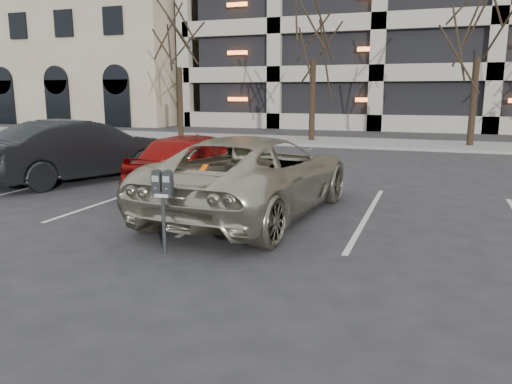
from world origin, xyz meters
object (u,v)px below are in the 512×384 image
at_px(parking_meter, 163,191).
at_px(car_dark, 81,150).
at_px(tree_b, 314,7).
at_px(suv_silver, 254,175).
at_px(tree_a, 178,22).
at_px(car_red, 194,161).

relative_size(parking_meter, car_dark, 0.25).
height_order(tree_b, suv_silver, tree_b).
relative_size(tree_a, suv_silver, 1.38).
bearing_deg(tree_b, car_dark, -105.72).
bearing_deg(car_dark, parking_meter, 159.62).
distance_m(parking_meter, car_red, 4.96).
relative_size(tree_a, tree_b, 0.94).
relative_size(parking_meter, suv_silver, 0.22).
bearing_deg(tree_a, suv_silver, -57.11).
distance_m(tree_b, suv_silver, 15.44).
relative_size(parking_meter, car_red, 0.29).
distance_m(tree_b, car_dark, 13.86).
bearing_deg(car_dark, tree_a, -52.23).
distance_m(parking_meter, suv_silver, 2.86).
distance_m(tree_a, suv_silver, 17.74).
xyz_separation_m(tree_b, parking_meter, (1.84, -17.11, -5.22)).
xyz_separation_m(car_red, car_dark, (-3.50, 0.18, 0.09)).
bearing_deg(tree_b, tree_a, 180.00).
bearing_deg(tree_a, car_dark, -73.98).
bearing_deg(parking_meter, car_dark, 132.59).
height_order(car_red, car_dark, car_dark).
distance_m(car_red, car_dark, 3.51).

